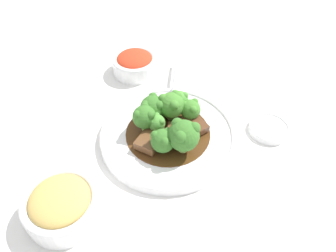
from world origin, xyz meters
The scene contains 17 objects.
ground_plane centered at (0.00, 0.00, 0.00)m, with size 4.00×4.00×0.00m, color white.
main_plate centered at (0.00, 0.00, 0.01)m, with size 0.26×0.26×0.02m.
beef_strip_0 centered at (0.04, -0.03, 0.03)m, with size 0.04×0.06×0.01m.
beef_strip_1 centered at (0.00, -0.02, 0.02)m, with size 0.06×0.06×0.01m.
beef_strip_2 centered at (-0.04, 0.01, 0.03)m, with size 0.07×0.05×0.02m.
broccoli_floret_0 centered at (0.05, -0.01, 0.04)m, with size 0.04×0.04×0.04m.
broccoli_floret_1 centered at (-0.02, 0.04, 0.05)m, with size 0.04×0.04×0.05m.
broccoli_floret_2 centered at (0.06, 0.02, 0.05)m, with size 0.04×0.04×0.05m.
broccoli_floret_3 centered at (0.03, 0.02, 0.05)m, with size 0.05×0.05×0.06m.
broccoli_floret_4 centered at (0.01, 0.04, 0.05)m, with size 0.05×0.05×0.05m.
broccoli_floret_5 centered at (-0.01, -0.05, 0.06)m, with size 0.06×0.06×0.06m.
broccoli_floret_6 centered at (-0.04, -0.02, 0.04)m, with size 0.04×0.04×0.05m.
broccoli_floret_7 centered at (-0.01, 0.02, 0.04)m, with size 0.03×0.03×0.04m.
serving_spoon centered at (0.06, 0.05, 0.03)m, with size 0.18×0.14×0.01m.
side_bowl_kimchi centered at (0.11, 0.20, 0.02)m, with size 0.10×0.10×0.05m.
side_bowl_appetizer centered at (-0.23, 0.02, 0.03)m, with size 0.12×0.12×0.06m.
sauce_dish centered at (0.15, -0.13, 0.01)m, with size 0.08×0.08×0.01m.
Camera 1 is at (-0.31, -0.27, 0.47)m, focal length 35.00 mm.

